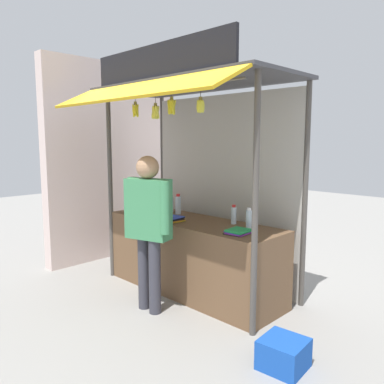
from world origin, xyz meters
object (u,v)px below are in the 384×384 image
(banana_bunch_inner_right, at_px, (136,110))
(vendor_person, at_px, (148,219))
(banana_bunch_leftmost, at_px, (172,107))
(water_bottle_left, at_px, (249,219))
(banana_bunch_rightmost, at_px, (156,112))
(magazine_stack_front_left, at_px, (173,219))
(magazine_stack_far_left, at_px, (148,214))
(water_bottle_rear_center, at_px, (171,204))
(water_bottle_center, at_px, (154,198))
(magazine_stack_right, at_px, (238,232))
(banana_bunch_inner_left, at_px, (200,106))
(water_bottle_back_right, at_px, (178,205))
(water_bottle_far_right, at_px, (234,215))
(plastic_crate, at_px, (284,354))

(banana_bunch_inner_right, xyz_separation_m, vendor_person, (0.52, -0.25, -1.19))
(banana_bunch_leftmost, bearing_deg, water_bottle_left, 42.94)
(banana_bunch_leftmost, height_order, banana_bunch_rightmost, same)
(magazine_stack_front_left, height_order, magazine_stack_far_left, magazine_stack_front_left)
(banana_bunch_inner_right, height_order, vendor_person, banana_bunch_inner_right)
(water_bottle_rear_center, distance_m, water_bottle_center, 0.45)
(water_bottle_left, height_order, banana_bunch_leftmost, banana_bunch_leftmost)
(magazine_stack_right, distance_m, banana_bunch_inner_left, 1.35)
(water_bottle_left, bearing_deg, water_bottle_back_right, 177.01)
(water_bottle_back_right, bearing_deg, water_bottle_rear_center, 171.77)
(magazine_stack_front_left, distance_m, banana_bunch_leftmost, 1.36)
(banana_bunch_leftmost, bearing_deg, banana_bunch_inner_left, -0.04)
(water_bottle_far_right, height_order, magazine_stack_right, water_bottle_far_right)
(banana_bunch_inner_left, height_order, banana_bunch_rightmost, same)
(banana_bunch_inner_left, bearing_deg, vendor_person, -154.80)
(magazine_stack_right, height_order, banana_bunch_inner_right, banana_bunch_inner_right)
(water_bottle_rear_center, xyz_separation_m, water_bottle_center, (-0.44, 0.06, 0.04))
(vendor_person, bearing_deg, water_bottle_far_right, -132.06)
(banana_bunch_inner_right, bearing_deg, banana_bunch_inner_left, -0.12)
(water_bottle_center, relative_size, banana_bunch_leftmost, 1.18)
(water_bottle_far_right, distance_m, magazine_stack_far_left, 1.15)
(vendor_person, height_order, plastic_crate, vendor_person)
(banana_bunch_inner_right, distance_m, vendor_person, 1.32)
(water_bottle_left, distance_m, plastic_crate, 1.48)
(banana_bunch_inner_left, xyz_separation_m, banana_bunch_rightmost, (-0.69, 0.00, -0.03))
(magazine_stack_front_left, relative_size, banana_bunch_leftmost, 0.95)
(water_bottle_back_right, height_order, water_bottle_far_right, water_bottle_back_right)
(magazine_stack_right, bearing_deg, water_bottle_left, 100.08)
(magazine_stack_far_left, height_order, banana_bunch_inner_right, banana_bunch_inner_right)
(magazine_stack_front_left, relative_size, vendor_person, 0.15)
(banana_bunch_leftmost, relative_size, banana_bunch_inner_left, 1.00)
(banana_bunch_leftmost, height_order, banana_bunch_inner_right, same)
(magazine_stack_right, bearing_deg, vendor_person, -143.28)
(water_bottle_back_right, bearing_deg, water_bottle_far_right, 2.31)
(magazine_stack_far_left, xyz_separation_m, banana_bunch_rightmost, (0.48, -0.26, 1.26))
(water_bottle_left, xyz_separation_m, water_bottle_center, (-1.80, 0.15, 0.03))
(water_bottle_left, xyz_separation_m, banana_bunch_leftmost, (-0.62, -0.57, 1.21))
(water_bottle_far_right, height_order, banana_bunch_rightmost, banana_bunch_rightmost)
(magazine_stack_right, relative_size, banana_bunch_inner_right, 0.97)
(water_bottle_center, height_order, banana_bunch_rightmost, banana_bunch_rightmost)
(water_bottle_back_right, xyz_separation_m, magazine_stack_far_left, (-0.17, -0.37, -0.10))
(water_bottle_far_right, xyz_separation_m, magazine_stack_far_left, (-1.08, -0.41, -0.08))
(magazine_stack_far_left, bearing_deg, water_bottle_left, 12.82)
(water_bottle_rear_center, distance_m, water_bottle_far_right, 1.07)
(water_bottle_far_right, height_order, plastic_crate, water_bottle_far_right)
(banana_bunch_rightmost, bearing_deg, magazine_stack_far_left, 151.56)
(magazine_stack_right, bearing_deg, magazine_stack_front_left, -177.24)
(magazine_stack_far_left, relative_size, vendor_person, 0.18)
(water_bottle_rear_center, bearing_deg, plastic_crate, -20.17)
(water_bottle_left, bearing_deg, banana_bunch_inner_left, -108.96)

